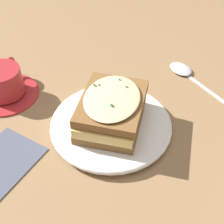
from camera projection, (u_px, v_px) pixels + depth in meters
The scene contains 6 objects.
ground_plane at pixel (103, 134), 0.58m from camera, with size 2.40×2.40×0.00m, color olive.
dinner_plate at pixel (112, 126), 0.59m from camera, with size 0.23×0.23×0.02m.
sandwich at pixel (112, 111), 0.56m from camera, with size 0.18×0.17×0.06m.
teacup_with_saucer at pixel (4, 84), 0.64m from camera, with size 0.14×0.14×0.07m.
spoon at pixel (184, 71), 0.72m from camera, with size 0.06×0.17×0.01m.
napkin at pixel (3, 161), 0.54m from camera, with size 0.12×0.10×0.00m, color #4C5166.
Camera 1 is at (-0.26, -0.29, 0.44)m, focal length 50.00 mm.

